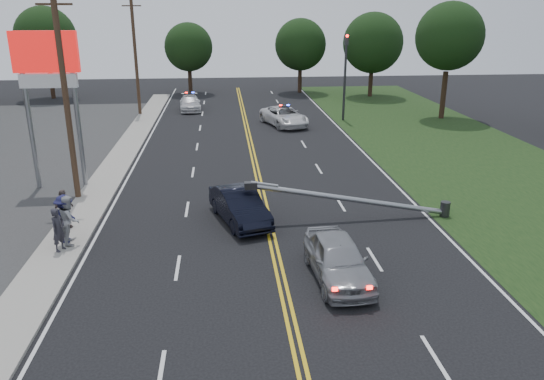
{
  "coord_description": "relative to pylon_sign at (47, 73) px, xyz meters",
  "views": [
    {
      "loc": [
        -1.88,
        -13.72,
        9.05
      ],
      "look_at": [
        0.12,
        7.51,
        1.7
      ],
      "focal_mm": 35.0,
      "sensor_mm": 36.0,
      "label": 1
    }
  ],
  "objects": [
    {
      "name": "emergency_a",
      "position": [
        13.57,
        14.37,
        -5.25
      ],
      "size": [
        3.97,
        5.85,
        1.49
      ],
      "primitive_type": "imported",
      "rotation": [
        0.0,
        0.0,
        0.31
      ],
      "color": "silver",
      "rests_on": "ground"
    },
    {
      "name": "tree_6",
      "position": [
        5.15,
        32.29,
        -1.0
      ],
      "size": [
        5.19,
        5.19,
        7.61
      ],
      "color": "black",
      "rests_on": "ground"
    },
    {
      "name": "fallen_streetlight",
      "position": [
        14.69,
        -6.0,
        -5.08
      ],
      "size": [
        9.36,
        0.44,
        1.91
      ],
      "color": "#2D2D30",
      "rests_on": "ground"
    },
    {
      "name": "tree_5",
      "position": [
        -9.09,
        30.16,
        0.24
      ],
      "size": [
        6.08,
        6.08,
        9.29
      ],
      "color": "black",
      "rests_on": "ground"
    },
    {
      "name": "pylon_sign",
      "position": [
        0.0,
        0.0,
        0.0
      ],
      "size": [
        3.2,
        0.35,
        8.0
      ],
      "color": "gray",
      "rests_on": "ground"
    },
    {
      "name": "tree_8",
      "position": [
        24.5,
        28.37,
        -0.44
      ],
      "size": [
        6.24,
        6.24,
        8.69
      ],
      "color": "black",
      "rests_on": "ground"
    },
    {
      "name": "tree_9",
      "position": [
        27.46,
        16.1,
        0.81
      ],
      "size": [
        5.56,
        5.56,
        9.61
      ],
      "color": "black",
      "rests_on": "ground"
    },
    {
      "name": "grass_verge",
      "position": [
        24.0,
        -4.0,
        -5.99
      ],
      "size": [
        12.0,
        80.0,
        0.01
      ],
      "primitive_type": "cube",
      "color": "black",
      "rests_on": "ground"
    },
    {
      "name": "traffic_signal",
      "position": [
        18.8,
        16.0,
        -1.79
      ],
      "size": [
        0.28,
        0.41,
        7.05
      ],
      "color": "#2D2D30",
      "rests_on": "ground"
    },
    {
      "name": "bystander_d",
      "position": [
        1.8,
        -6.08,
        -5.01
      ],
      "size": [
        0.89,
        1.08,
        1.73
      ],
      "primitive_type": "imported",
      "rotation": [
        0.0,
        0.0,
        1.01
      ],
      "color": "#5E4E4B",
      "rests_on": "sidewalk"
    },
    {
      "name": "tree_7",
      "position": [
        17.35,
        31.82,
        -0.79
      ],
      "size": [
        5.6,
        5.6,
        8.02
      ],
      "color": "black",
      "rests_on": "ground"
    },
    {
      "name": "utility_pole_mid",
      "position": [
        1.3,
        -2.0,
        -0.91
      ],
      "size": [
        1.6,
        0.28,
        10.0
      ],
      "color": "#382619",
      "rests_on": "ground"
    },
    {
      "name": "sidewalk",
      "position": [
        2.1,
        -4.0,
        -5.94
      ],
      "size": [
        1.8,
        70.0,
        0.12
      ],
      "primitive_type": "cube",
      "color": "gray",
      "rests_on": "ground"
    },
    {
      "name": "bystander_c",
      "position": [
        2.26,
        -7.51,
        -4.89
      ],
      "size": [
        1.01,
        1.42,
        1.98
      ],
      "primitive_type": "imported",
      "rotation": [
        0.0,
        0.0,
        1.34
      ],
      "color": "#1A1A42",
      "rests_on": "sidewalk"
    },
    {
      "name": "ground",
      "position": [
        10.5,
        -14.0,
        -6.0
      ],
      "size": [
        120.0,
        120.0,
        0.0
      ],
      "primitive_type": "plane",
      "color": "black",
      "rests_on": "ground"
    },
    {
      "name": "crashed_sedan",
      "position": [
        9.24,
        -5.76,
        -5.26
      ],
      "size": [
        2.83,
        4.76,
        1.48
      ],
      "primitive_type": "imported",
      "rotation": [
        0.0,
        0.0,
        0.3
      ],
      "color": "black",
      "rests_on": "ground"
    },
    {
      "name": "bystander_a",
      "position": [
        2.19,
        -8.31,
        -5.01
      ],
      "size": [
        0.63,
        0.74,
        1.73
      ],
      "primitive_type": "imported",
      "rotation": [
        0.0,
        0.0,
        1.16
      ],
      "color": "#29272F",
      "rests_on": "sidewalk"
    },
    {
      "name": "waiting_sedan",
      "position": [
        12.48,
        -11.34,
        -5.24
      ],
      "size": [
        2.06,
        4.57,
        1.52
      ],
      "primitive_type": "imported",
      "rotation": [
        0.0,
        0.0,
        0.06
      ],
      "color": "#97989E",
      "rests_on": "ground"
    },
    {
      "name": "utility_pole_far",
      "position": [
        1.3,
        20.0,
        -0.91
      ],
      "size": [
        1.6,
        0.28,
        10.0
      ],
      "color": "#382619",
      "rests_on": "ground"
    },
    {
      "name": "emergency_b",
      "position": [
        5.65,
        21.84,
        -5.33
      ],
      "size": [
        2.23,
        4.73,
        1.33
      ],
      "primitive_type": "imported",
      "rotation": [
        0.0,
        0.0,
        0.08
      ],
      "color": "silver",
      "rests_on": "ground"
    },
    {
      "name": "bystander_b",
      "position": [
        2.43,
        -7.6,
        -4.89
      ],
      "size": [
        0.92,
        1.08,
        1.98
      ],
      "primitive_type": "imported",
      "rotation": [
        0.0,
        0.0,
        1.76
      ],
      "color": "#A2A2A6",
      "rests_on": "sidewalk"
    },
    {
      "name": "centerline_yellow",
      "position": [
        10.5,
        -4.0,
        -5.99
      ],
      "size": [
        0.36,
        80.0,
        0.0
      ],
      "primitive_type": "cube",
      "color": "gold",
      "rests_on": "ground"
    }
  ]
}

